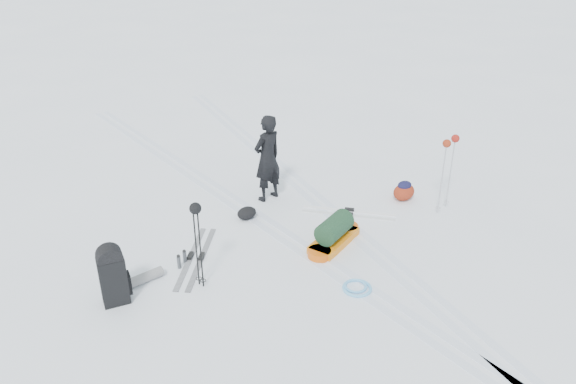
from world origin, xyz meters
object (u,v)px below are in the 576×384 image
Objects in this scene: skier at (267,158)px; ski_poles_black at (196,219)px; expedition_rucksack at (117,275)px; pulk_sled at (334,234)px.

skier is 1.22× the size of ski_poles_black.
ski_poles_black is (1.16, -0.36, 0.74)m from expedition_rucksack.
expedition_rucksack is at bearing 12.87° from skier.
pulk_sled is at bearing 80.33° from skier.
ski_poles_black is (-2.45, 0.19, 0.98)m from pulk_sled.
pulk_sled is (0.03, -2.10, -0.68)m from skier.
expedition_rucksack is 0.72× the size of ski_poles_black.
expedition_rucksack reaches higher than pulk_sled.
skier is at bearing 68.39° from pulk_sled.
skier is 3.09m from ski_poles_black.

